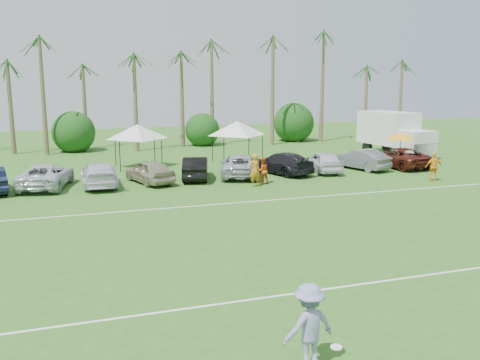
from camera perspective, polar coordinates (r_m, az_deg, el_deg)
name	(u,v)px	position (r m, az deg, el deg)	size (l,w,h in m)	color
ground	(353,317)	(15.34, 11.97, -14.13)	(120.00, 120.00, 0.00)	#2D5F1C
field_lines	(252,237)	(22.12, 1.30, -6.05)	(80.00, 12.10, 0.01)	white
palm_tree_3	(43,35)	(50.01, -20.24, 14.30)	(2.40, 2.40, 11.90)	brown
palm_tree_4	(93,66)	(50.00, -15.37, 11.60)	(2.40, 2.40, 8.90)	brown
palm_tree_5	(139,57)	(50.45, -10.77, 12.77)	(2.40, 2.40, 9.90)	brown
palm_tree_6	(182,48)	(51.22, -6.24, 13.82)	(2.40, 2.40, 10.90)	brown
palm_tree_7	(223,40)	(52.30, -1.84, 14.74)	(2.40, 2.40, 11.90)	brown
palm_tree_8	(272,68)	(53.86, 3.38, 11.86)	(2.40, 2.40, 8.90)	brown
palm_tree_9	(317,59)	(55.96, 8.25, 12.62)	(2.40, 2.40, 9.90)	brown
palm_tree_10	(361,51)	(58.43, 12.77, 13.24)	(2.40, 2.40, 10.90)	brown
palm_tree_11	(394,44)	(60.65, 16.12, 13.79)	(2.40, 2.40, 11.90)	brown
bush_tree_1	(73,130)	(51.10, -17.37, 5.08)	(4.00, 4.00, 4.00)	brown
bush_tree_2	(201,127)	(52.79, -4.19, 5.70)	(4.00, 4.00, 4.00)	brown
bush_tree_3	(294,124)	(56.15, 5.78, 5.98)	(4.00, 4.00, 4.00)	brown
sideline_player_a	(255,170)	(32.13, 1.57, 1.06)	(0.73, 0.48, 1.99)	orange
sideline_player_b	(263,171)	(33.04, 2.43, 1.02)	(0.80, 0.62, 1.65)	#D45017
sideline_player_c	(434,167)	(36.03, 19.99, 1.31)	(1.06, 0.44, 1.80)	orange
box_truck	(395,132)	(47.21, 16.21, 4.89)	(3.45, 7.30, 3.63)	silver
canopy_tent_left	(137,124)	(39.63, -10.92, 5.84)	(4.54, 4.54, 3.68)	black
canopy_tent_right	(237,121)	(40.96, -0.33, 6.31)	(4.66, 4.66, 3.78)	black
market_umbrella	(401,136)	(41.58, 16.79, 4.53)	(2.24, 2.24, 2.49)	black
frisbee_player	(309,326)	(12.41, 7.35, -15.18)	(1.36, 0.95, 1.97)	#8186B7
parked_car_2	(46,176)	(33.80, -19.99, 0.44)	(2.44, 5.29, 1.47)	silver
parked_car_3	(99,174)	(33.39, -14.78, 0.62)	(2.06, 5.06, 1.47)	silver
parked_car_4	(150,171)	(33.69, -9.62, 0.91)	(1.73, 4.31, 1.47)	#9D9579
parked_car_5	(195,168)	(34.70, -4.77, 1.31)	(1.55, 4.46, 1.47)	black
parked_car_6	(240,165)	(35.51, 0.01, 1.56)	(2.44, 5.29, 1.47)	#B2B5BC
parked_car_7	(282,163)	(36.64, 4.49, 1.81)	(2.06, 5.06, 1.47)	black
parked_car_8	(324,162)	(37.65, 8.95, 1.95)	(1.73, 4.31, 1.47)	silver
parked_car_9	(361,159)	(39.29, 12.76, 2.18)	(1.55, 4.46, 1.47)	slate
parked_car_10	(398,157)	(40.88, 16.47, 2.33)	(2.44, 5.29, 1.47)	#4F1B12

